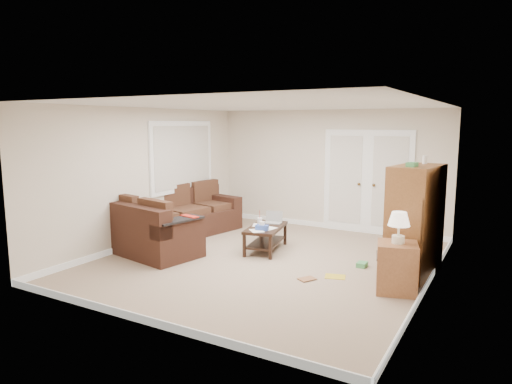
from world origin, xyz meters
The scene contains 17 objects.
floor centered at (0.00, 0.00, 0.00)m, with size 5.50×5.50×0.00m, color tan.
ceiling centered at (0.00, 0.00, 2.50)m, with size 5.00×5.50×0.02m, color silver.
wall_left centered at (-2.50, 0.00, 1.25)m, with size 0.02×5.50×2.50m, color beige.
wall_right centered at (2.50, 0.00, 1.25)m, with size 0.02×5.50×2.50m, color beige.
wall_back centered at (0.00, 2.75, 1.25)m, with size 5.00×0.02×2.50m, color beige.
wall_front centered at (0.00, -2.75, 1.25)m, with size 5.00×0.02×2.50m, color beige.
baseboards centered at (0.00, 0.00, 0.05)m, with size 5.00×5.50×0.10m, color silver, non-canonical shape.
french_doors centered at (0.85, 2.71, 1.04)m, with size 1.80×0.05×2.13m.
window_left centered at (-2.46, 1.00, 1.55)m, with size 0.05×1.92×1.42m.
sectional_sofa centered at (-2.16, 0.16, 0.35)m, with size 2.08×3.21×0.90m.
coffee_table centered at (-0.30, 0.56, 0.24)m, with size 0.74×1.15×0.73m.
tv_armoire centered at (2.20, 0.51, 0.82)m, with size 0.70×1.08×1.75m.
side_cabinet centered at (2.15, -0.34, 0.39)m, with size 0.62×0.62×1.08m.
space_heater centered at (1.59, 2.26, 0.16)m, with size 0.12×0.10×0.31m, color white.
floor_magazine centered at (1.24, -0.18, 0.00)m, with size 0.29×0.23×0.01m, color gold.
floor_greenbox centered at (1.45, 0.47, 0.04)m, with size 0.14×0.19×0.07m, color #469B56.
floor_book centered at (0.86, -0.45, 0.01)m, with size 0.18×0.24×0.02m, color brown.
Camera 1 is at (3.39, -6.32, 2.23)m, focal length 32.00 mm.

